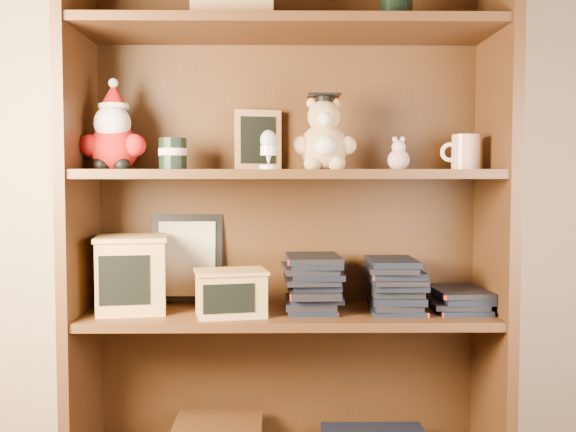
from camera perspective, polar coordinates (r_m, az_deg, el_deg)
name	(u,v)px	position (r m, az deg, el deg)	size (l,w,h in m)	color
bookcase	(287,229)	(1.95, -0.09, -1.12)	(1.20, 0.35, 1.60)	#4B2B15
shelf_lower	(288,315)	(1.93, 0.00, -8.39)	(1.14, 0.33, 0.02)	#4B2B15
shelf_upper	(288,174)	(1.89, 0.00, 3.56)	(1.14, 0.33, 0.02)	#4B2B15
santa_plush	(113,135)	(1.94, -14.56, 6.62)	(0.19, 0.13, 0.26)	#A50F0F
teachers_tin	(173,154)	(1.92, -9.73, 5.23)	(0.08, 0.08, 0.09)	black
chalkboard_plaque	(258,141)	(2.01, -2.56, 6.34)	(0.14, 0.09, 0.18)	#9E7547
egg_cup	(269,148)	(1.82, -1.66, 5.76)	(0.05, 0.05, 0.11)	white
grad_teddy_bear	(324,140)	(1.89, 3.07, 6.42)	(0.18, 0.15, 0.22)	tan
pink_figurine	(399,157)	(1.92, 9.34, 4.96)	(0.06, 0.06, 0.10)	#CD9F9E
teacher_mug	(465,152)	(1.96, 14.74, 5.24)	(0.11, 0.08, 0.10)	silver
certificate_frame	(187,258)	(2.06, -8.53, -3.57)	(0.21, 0.05, 0.27)	black
treats_box	(132,273)	(1.96, -13.07, -4.74)	(0.22, 0.22, 0.21)	tan
pencils_box	(231,292)	(1.86, -4.86, -6.47)	(0.22, 0.17, 0.13)	tan
book_stack_left	(313,283)	(1.92, 2.14, -5.68)	(0.14, 0.20, 0.16)	black
book_stack_mid	(394,285)	(1.94, 8.99, -5.83)	(0.14, 0.20, 0.14)	black
book_stack_right	(460,299)	(1.99, 14.39, -6.84)	(0.14, 0.20, 0.06)	black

